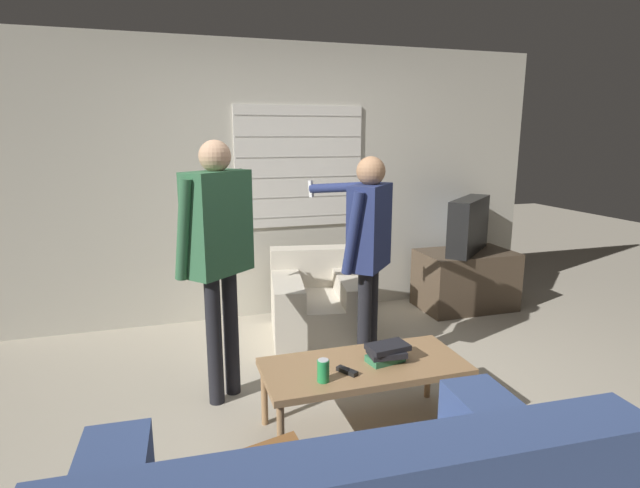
{
  "coord_description": "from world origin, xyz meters",
  "views": [
    {
      "loc": [
        -1.07,
        -2.6,
        1.72
      ],
      "look_at": [
        -0.1,
        0.54,
        1.0
      ],
      "focal_mm": 28.0,
      "sensor_mm": 36.0,
      "label": 1
    }
  ],
  "objects": [
    {
      "name": "person_right_standing",
      "position": [
        0.27,
        0.59,
        1.0
      ],
      "size": [
        0.51,
        0.78,
        1.58
      ],
      "rotation": [
        0.0,
        0.0,
        0.84
      ],
      "color": "black",
      "rests_on": "ground_plane"
    },
    {
      "name": "tv",
      "position": [
        1.76,
        1.6,
        0.85
      ],
      "size": [
        0.73,
        0.69,
        0.54
      ],
      "rotation": [
        0.0,
        0.0,
        3.88
      ],
      "color": "black",
      "rests_on": "tv_stand"
    },
    {
      "name": "book_stack",
      "position": [
        0.1,
        -0.13,
        0.48
      ],
      "size": [
        0.26,
        0.17,
        0.11
      ],
      "color": "#33754C",
      "rests_on": "coffee_table"
    },
    {
      "name": "spare_remote",
      "position": [
        -0.17,
        -0.2,
        0.43
      ],
      "size": [
        0.1,
        0.13,
        0.02
      ],
      "rotation": [
        0.0,
        0.0,
        0.54
      ],
      "color": "black",
      "rests_on": "coffee_table"
    },
    {
      "name": "wall_back",
      "position": [
        0.0,
        2.03,
        1.28
      ],
      "size": [
        5.2,
        0.08,
        2.55
      ],
      "color": "#BCB7A8",
      "rests_on": "ground_plane"
    },
    {
      "name": "armchair_beige",
      "position": [
        0.12,
        1.3,
        0.3
      ],
      "size": [
        0.92,
        1.01,
        0.73
      ],
      "rotation": [
        0.0,
        0.0,
        2.97
      ],
      "color": "beige",
      "rests_on": "ground_plane"
    },
    {
      "name": "person_left_standing",
      "position": [
        -0.78,
        0.51,
        1.08
      ],
      "size": [
        0.52,
        0.84,
        1.69
      ],
      "rotation": [
        0.0,
        0.0,
        0.7
      ],
      "color": "black",
      "rests_on": "ground_plane"
    },
    {
      "name": "tv_stand",
      "position": [
        1.76,
        1.6,
        0.29
      ],
      "size": [
        0.93,
        0.58,
        0.58
      ],
      "color": "#4C3D2D",
      "rests_on": "ground_plane"
    },
    {
      "name": "ground_plane",
      "position": [
        0.0,
        0.0,
        0.0
      ],
      "size": [
        16.0,
        16.0,
        0.0
      ],
      "primitive_type": "plane",
      "color": "#B2A893"
    },
    {
      "name": "soda_can",
      "position": [
        -0.32,
        -0.25,
        0.48
      ],
      "size": [
        0.07,
        0.07,
        0.13
      ],
      "color": "#238E47",
      "rests_on": "coffee_table"
    },
    {
      "name": "coffee_table",
      "position": [
        -0.03,
        -0.11,
        0.38
      ],
      "size": [
        1.18,
        0.53,
        0.42
      ],
      "color": "#9E754C",
      "rests_on": "ground_plane"
    }
  ]
}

